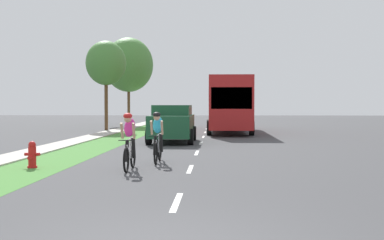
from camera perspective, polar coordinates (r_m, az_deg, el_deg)
The scene contains 11 objects.
ground_plane at distance 26.03m, azimuth 1.23°, elevation -2.20°, with size 120.00×120.00×0.00m, color #424244.
grass_verge at distance 26.54m, azimuth -8.55°, elevation -2.14°, with size 2.08×70.00×0.01m, color #478438.
sidewalk_concrete at distance 26.92m, azimuth -12.06°, elevation -2.10°, with size 1.28×70.00×0.10m, color #B2ADA3.
lane_markings_center at distance 30.02m, azimuth 1.45°, elevation -1.67°, with size 0.12×53.13×0.01m.
fire_hydrant_red at distance 14.71m, azimuth -18.07°, elevation -3.88°, with size 0.44×0.38×0.76m.
cyclist_lead at distance 13.52m, azimuth -7.28°, elevation -2.42°, with size 0.42×1.72×1.58m.
cyclist_trailing at distance 15.26m, azimuth -4.01°, elevation -1.94°, with size 0.42×1.72×1.58m.
suv_dark_green at distance 23.59m, azimuth -2.28°, elevation -0.31°, with size 2.15×4.70×1.79m.
bus_red at distance 32.78m, azimuth 4.30°, elevation 2.06°, with size 2.78×11.60×3.48m.
street_tree_near at distance 35.12m, azimuth -9.96°, elevation 6.49°, with size 2.82×2.82×6.29m.
street_tree_far at distance 43.68m, azimuth -7.38°, elevation 6.36°, with size 4.32×4.32×7.70m.
Camera 1 is at (0.73, -5.96, 1.79)m, focal length 45.92 mm.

